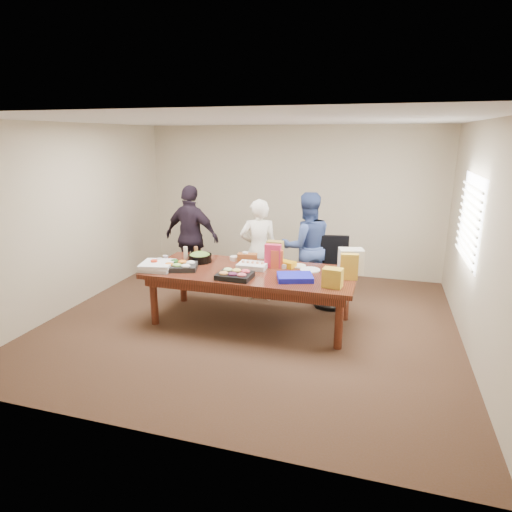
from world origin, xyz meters
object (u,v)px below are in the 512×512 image
(person_center, at_px, (259,250))
(person_right, at_px, (306,247))
(conference_table, at_px, (251,296))
(office_chair, at_px, (332,274))
(sheet_cake, at_px, (253,266))
(salad_bowl, at_px, (200,258))

(person_center, height_order, person_right, person_right)
(conference_table, distance_m, person_right, 1.33)
(office_chair, height_order, sheet_cake, office_chair)
(person_center, distance_m, salad_bowl, 0.97)
(conference_table, relative_size, office_chair, 2.77)
(conference_table, xyz_separation_m, person_right, (0.56, 1.12, 0.47))
(sheet_cake, xyz_separation_m, salad_bowl, (-0.82, 0.08, 0.02))
(office_chair, xyz_separation_m, salad_bowl, (-1.82, -0.71, 0.30))
(person_center, bearing_deg, conference_table, 82.33)
(conference_table, distance_m, person_center, 0.99)
(person_right, relative_size, salad_bowl, 4.98)
(person_center, bearing_deg, sheet_cake, 82.91)
(person_center, distance_m, sheet_cake, 0.78)
(conference_table, bearing_deg, office_chair, 42.22)
(person_center, relative_size, person_right, 0.94)
(salad_bowl, bearing_deg, conference_table, -12.81)
(conference_table, xyz_separation_m, person_center, (-0.15, 0.88, 0.42))
(conference_table, bearing_deg, sheet_cake, 95.46)
(conference_table, xyz_separation_m, office_chair, (0.99, 0.90, 0.13))
(person_right, distance_m, salad_bowl, 1.67)
(office_chair, distance_m, sheet_cake, 1.31)
(conference_table, relative_size, salad_bowl, 8.22)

